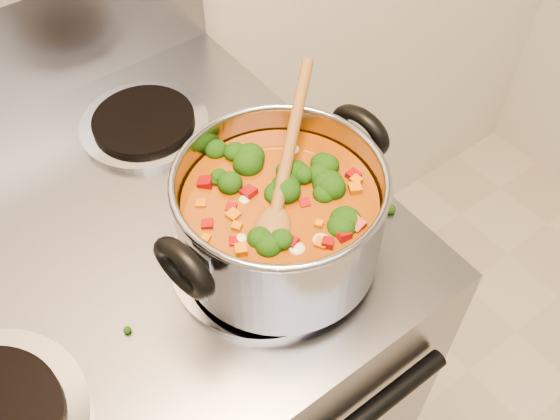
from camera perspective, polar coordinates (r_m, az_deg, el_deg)
The scene contains 4 objects.
electric_range at distance 1.17m, azimuth -12.57°, elevation -16.67°, with size 0.73×0.66×1.08m.
stockpot at distance 0.68m, azimuth 0.02°, elevation -0.71°, with size 0.29×0.23×0.14m.
wooden_spoon at distance 0.65m, azimuth 0.17°, elevation 2.40°, with size 0.20×0.19×0.07m.
cooktop_crumbs at distance 0.72m, azimuth -6.67°, elevation -6.39°, with size 0.32×0.29×0.01m.
Camera 1 is at (-0.07, 0.67, 1.53)m, focal length 40.00 mm.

